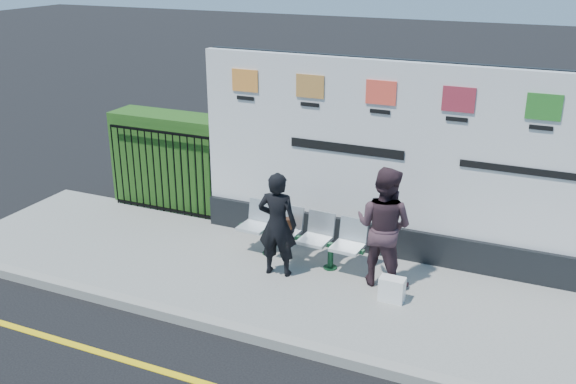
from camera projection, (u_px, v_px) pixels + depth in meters
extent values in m
cube|color=gray|center=(387.00, 301.00, 8.82)|extent=(14.00, 3.00, 0.12)
cube|color=gray|center=(353.00, 361.00, 7.54)|extent=(14.00, 0.18, 0.14)
cube|color=black|center=(445.00, 248.00, 9.67)|extent=(8.00, 0.30, 0.50)
cube|color=silver|center=(454.00, 153.00, 9.14)|extent=(8.00, 0.14, 2.50)
cube|color=#245118|center=(175.00, 160.00, 11.77)|extent=(2.35, 0.70, 1.70)
imported|color=black|center=(277.00, 224.00, 9.18)|extent=(0.62, 0.45, 1.57)
imported|color=#3B262D|center=(384.00, 227.00, 8.90)|extent=(0.95, 0.80, 1.74)
cube|color=black|center=(284.00, 225.00, 9.76)|extent=(0.31, 0.17, 0.23)
cube|color=white|center=(392.00, 289.00, 8.67)|extent=(0.34, 0.20, 0.34)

